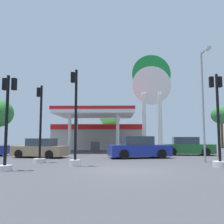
{
  "coord_description": "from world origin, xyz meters",
  "views": [
    {
      "loc": [
        -0.38,
        -11.96,
        1.51
      ],
      "look_at": [
        -0.9,
        13.5,
        4.12
      ],
      "focal_mm": 40.24,
      "sensor_mm": 36.0,
      "label": 1
    }
  ],
  "objects_px": {
    "traffic_signal_2": "(7,131)",
    "tree_1": "(110,117)",
    "car_2": "(187,147)",
    "car_1": "(40,149)",
    "tree_2": "(221,115)",
    "station_pole_sign": "(152,90)",
    "corner_streetlamp": "(204,95)",
    "traffic_signal_0": "(219,133)",
    "car_0": "(139,148)",
    "traffic_signal_3": "(40,138)",
    "traffic_signal_1": "(75,133)"
  },
  "relations": [
    {
      "from": "station_pole_sign",
      "to": "traffic_signal_1",
      "type": "distance_m",
      "value": 17.22
    },
    {
      "from": "traffic_signal_1",
      "to": "tree_1",
      "type": "xyz_separation_m",
      "value": [
        1.24,
        22.94,
        2.74
      ]
    },
    {
      "from": "traffic_signal_0",
      "to": "tree_2",
      "type": "bearing_deg",
      "value": 67.16
    },
    {
      "from": "traffic_signal_0",
      "to": "traffic_signal_1",
      "type": "distance_m",
      "value": 7.55
    },
    {
      "from": "station_pole_sign",
      "to": "traffic_signal_0",
      "type": "xyz_separation_m",
      "value": [
        1.3,
        -15.4,
        -5.27
      ]
    },
    {
      "from": "station_pole_sign",
      "to": "car_2",
      "type": "height_order",
      "value": "station_pole_sign"
    },
    {
      "from": "traffic_signal_3",
      "to": "traffic_signal_0",
      "type": "bearing_deg",
      "value": -11.61
    },
    {
      "from": "station_pole_sign",
      "to": "car_2",
      "type": "bearing_deg",
      "value": -71.79
    },
    {
      "from": "tree_2",
      "to": "corner_streetlamp",
      "type": "bearing_deg",
      "value": -114.74
    },
    {
      "from": "traffic_signal_0",
      "to": "traffic_signal_3",
      "type": "distance_m",
      "value": 10.22
    },
    {
      "from": "traffic_signal_3",
      "to": "tree_1",
      "type": "height_order",
      "value": "tree_1"
    },
    {
      "from": "tree_1",
      "to": "car_2",
      "type": "bearing_deg",
      "value": -63.37
    },
    {
      "from": "car_0",
      "to": "car_1",
      "type": "xyz_separation_m",
      "value": [
        -7.52,
        0.29,
        -0.07
      ]
    },
    {
      "from": "car_0",
      "to": "traffic_signal_3",
      "type": "xyz_separation_m",
      "value": [
        -6.34,
        -3.67,
        0.74
      ]
    },
    {
      "from": "traffic_signal_2",
      "to": "traffic_signal_1",
      "type": "bearing_deg",
      "value": 33.85
    },
    {
      "from": "traffic_signal_2",
      "to": "corner_streetlamp",
      "type": "bearing_deg",
      "value": 21.21
    },
    {
      "from": "station_pole_sign",
      "to": "car_1",
      "type": "xyz_separation_m",
      "value": [
        -9.89,
        -9.38,
        -6.35
      ]
    },
    {
      "from": "car_2",
      "to": "corner_streetlamp",
      "type": "bearing_deg",
      "value": -95.73
    },
    {
      "from": "station_pole_sign",
      "to": "traffic_signal_2",
      "type": "relative_size",
      "value": 2.51
    },
    {
      "from": "traffic_signal_1",
      "to": "tree_1",
      "type": "bearing_deg",
      "value": 86.9
    },
    {
      "from": "traffic_signal_2",
      "to": "car_1",
      "type": "bearing_deg",
      "value": 95.74
    },
    {
      "from": "car_0",
      "to": "tree_1",
      "type": "relative_size",
      "value": 0.82
    },
    {
      "from": "traffic_signal_0",
      "to": "traffic_signal_2",
      "type": "relative_size",
      "value": 1.1
    },
    {
      "from": "traffic_signal_0",
      "to": "traffic_signal_3",
      "type": "height_order",
      "value": "traffic_signal_0"
    },
    {
      "from": "station_pole_sign",
      "to": "car_1",
      "type": "distance_m",
      "value": 15.03
    },
    {
      "from": "car_1",
      "to": "tree_2",
      "type": "distance_m",
      "value": 28.36
    },
    {
      "from": "car_1",
      "to": "traffic_signal_0",
      "type": "bearing_deg",
      "value": -28.29
    },
    {
      "from": "traffic_signal_2",
      "to": "station_pole_sign",
      "type": "bearing_deg",
      "value": 61.92
    },
    {
      "from": "traffic_signal_3",
      "to": "station_pole_sign",
      "type": "bearing_deg",
      "value": 56.87
    },
    {
      "from": "traffic_signal_2",
      "to": "tree_2",
      "type": "bearing_deg",
      "value": 51.47
    },
    {
      "from": "car_1",
      "to": "traffic_signal_2",
      "type": "bearing_deg",
      "value": -84.26
    },
    {
      "from": "traffic_signal_2",
      "to": "corner_streetlamp",
      "type": "height_order",
      "value": "corner_streetlamp"
    },
    {
      "from": "car_2",
      "to": "traffic_signal_3",
      "type": "bearing_deg",
      "value": -147.4
    },
    {
      "from": "station_pole_sign",
      "to": "traffic_signal_2",
      "type": "bearing_deg",
      "value": -118.08
    },
    {
      "from": "car_1",
      "to": "car_2",
      "type": "bearing_deg",
      "value": 13.85
    },
    {
      "from": "station_pole_sign",
      "to": "traffic_signal_1",
      "type": "height_order",
      "value": "station_pole_sign"
    },
    {
      "from": "traffic_signal_2",
      "to": "traffic_signal_3",
      "type": "xyz_separation_m",
      "value": [
        0.41,
        3.74,
        -0.37
      ]
    },
    {
      "from": "tree_2",
      "to": "car_2",
      "type": "bearing_deg",
      "value": -121.64
    },
    {
      "from": "car_0",
      "to": "corner_streetlamp",
      "type": "bearing_deg",
      "value": -40.89
    },
    {
      "from": "car_2",
      "to": "traffic_signal_2",
      "type": "distance_m",
      "value": 15.52
    },
    {
      "from": "traffic_signal_2",
      "to": "tree_1",
      "type": "xyz_separation_m",
      "value": [
        4.1,
        24.86,
        2.64
      ]
    },
    {
      "from": "car_0",
      "to": "traffic_signal_3",
      "type": "height_order",
      "value": "traffic_signal_3"
    },
    {
      "from": "traffic_signal_1",
      "to": "corner_streetlamp",
      "type": "relative_size",
      "value": 0.75
    },
    {
      "from": "tree_2",
      "to": "traffic_signal_0",
      "type": "bearing_deg",
      "value": -112.84
    },
    {
      "from": "car_1",
      "to": "tree_1",
      "type": "relative_size",
      "value": 0.73
    },
    {
      "from": "station_pole_sign",
      "to": "corner_streetlamp",
      "type": "distance_m",
      "value": 13.36
    },
    {
      "from": "traffic_signal_2",
      "to": "tree_1",
      "type": "height_order",
      "value": "tree_1"
    },
    {
      "from": "traffic_signal_3",
      "to": "corner_streetlamp",
      "type": "xyz_separation_m",
      "value": [
        10.16,
        0.36,
        2.72
      ]
    },
    {
      "from": "tree_2",
      "to": "car_1",
      "type": "bearing_deg",
      "value": -139.62
    },
    {
      "from": "corner_streetlamp",
      "to": "car_0",
      "type": "bearing_deg",
      "value": 139.11
    }
  ]
}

